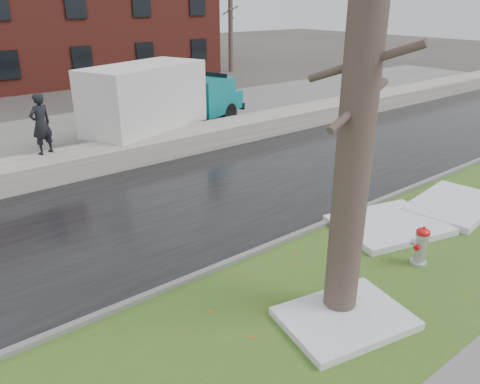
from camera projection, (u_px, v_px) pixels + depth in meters
ground at (314, 261)px, 10.33m from camera, size 120.00×120.00×0.00m
verge at (360, 285)px, 9.42m from camera, size 60.00×4.50×0.04m
road at (201, 197)px, 13.58m from camera, size 60.00×7.00×0.03m
parking_lot at (88, 135)px, 19.73m from camera, size 60.00×9.00×0.03m
curb at (283, 241)px, 11.03m from camera, size 60.00×0.15×0.14m
snowbank at (134, 151)px, 16.48m from camera, size 60.00×1.60×0.75m
brick_building at (10, 4)px, 31.26m from camera, size 26.00×12.00×10.00m
bg_tree_right at (231, 27)px, 35.59m from camera, size 1.40×1.62×6.50m
fire_hydrant at (421, 244)px, 9.96m from camera, size 0.44×0.38×0.90m
tree at (358, 110)px, 7.24m from camera, size 1.54×1.82×7.40m
box_truck at (162, 99)px, 18.60m from camera, size 9.24×4.67×3.10m
worker at (41, 124)px, 14.65m from camera, size 0.82×0.67×1.94m
snow_patch_near at (389, 225)px, 11.69m from camera, size 3.02×2.60×0.16m
snow_patch_far at (345, 318)px, 8.30m from camera, size 2.48×2.01×0.14m
snow_patch_side at (453, 205)px, 12.81m from camera, size 3.02×2.16×0.18m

